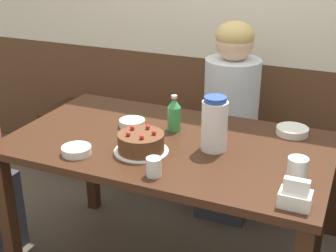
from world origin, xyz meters
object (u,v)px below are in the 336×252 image
object	(u,v)px
birthday_cake	(141,143)
bowl_soup_white	(292,131)
bowl_rice_small	(77,150)
napkin_holder	(295,196)
bowl_side_dish	(132,123)
water_pitcher	(215,124)
glass_tumbler_short	(297,170)
soju_bottle	(174,114)
person_teal_shirt	(230,126)
glass_water_tall	(154,167)
bench_seat	(220,164)

from	to	relation	value
birthday_cake	bowl_soup_white	distance (m)	0.72
birthday_cake	bowl_rice_small	xyz separation A→B (m)	(-0.24, -0.13, -0.02)
napkin_holder	bowl_rice_small	size ratio (longest dim) A/B	0.87
napkin_holder	bowl_side_dish	distance (m)	0.93
water_pitcher	bowl_soup_white	size ratio (longest dim) A/B	1.62
napkin_holder	bowl_side_dish	xyz separation A→B (m)	(-0.84, 0.40, -0.02)
bowl_rice_small	bowl_side_dish	bearing A→B (deg)	77.76
bowl_soup_white	glass_tumbler_short	bearing A→B (deg)	-78.41
soju_bottle	bowl_soup_white	bearing A→B (deg)	18.42
glass_tumbler_short	person_teal_shirt	world-z (taller)	person_teal_shirt
bowl_rice_small	person_teal_shirt	size ratio (longest dim) A/B	0.11
bowl_side_dish	person_teal_shirt	size ratio (longest dim) A/B	0.11
bowl_rice_small	bowl_side_dish	xyz separation A→B (m)	(0.08, 0.36, 0.00)
water_pitcher	soju_bottle	bearing A→B (deg)	152.82
soju_bottle	bowl_soup_white	distance (m)	0.56
birthday_cake	soju_bottle	bearing A→B (deg)	82.27
water_pitcher	bowl_soup_white	world-z (taller)	water_pitcher
soju_bottle	bowl_rice_small	bearing A→B (deg)	-124.55
soju_bottle	glass_water_tall	bearing A→B (deg)	-76.95
bowl_side_dish	glass_water_tall	bearing A→B (deg)	-52.72
soju_bottle	bowl_rice_small	world-z (taller)	soju_bottle
glass_tumbler_short	soju_bottle	bearing A→B (deg)	156.02
napkin_holder	glass_tumbler_short	xyz separation A→B (m)	(-0.02, 0.17, 0.01)
bowl_soup_white	person_teal_shirt	xyz separation A→B (m)	(-0.40, 0.37, -0.19)
bowl_rice_small	napkin_holder	bearing A→B (deg)	-2.59
birthday_cake	napkin_holder	size ratio (longest dim) A/B	2.15
glass_water_tall	glass_tumbler_short	distance (m)	0.54
glass_water_tall	person_teal_shirt	xyz separation A→B (m)	(0.02, 0.99, -0.21)
water_pitcher	person_teal_shirt	size ratio (longest dim) A/B	0.21
birthday_cake	glass_water_tall	bearing A→B (deg)	-50.56
bench_seat	person_teal_shirt	xyz separation A→B (m)	(0.10, -0.16, 0.34)
bench_seat	napkin_holder	world-z (taller)	napkin_holder
napkin_holder	glass_tumbler_short	world-z (taller)	napkin_holder
water_pitcher	bowl_rice_small	size ratio (longest dim) A/B	1.90
bench_seat	napkin_holder	xyz separation A→B (m)	(0.61, -1.15, 0.55)
birthday_cake	bowl_soup_white	world-z (taller)	birthday_cake
birthday_cake	napkin_holder	world-z (taller)	same
soju_bottle	napkin_holder	xyz separation A→B (m)	(0.64, -0.45, -0.04)
birthday_cake	bowl_rice_small	size ratio (longest dim) A/B	1.87
bowl_rice_small	bowl_side_dish	world-z (taller)	bowl_side_dish
soju_bottle	napkin_holder	world-z (taller)	soju_bottle
bowl_soup_white	bowl_side_dish	xyz separation A→B (m)	(-0.73, -0.22, 0.00)
bench_seat	person_teal_shirt	bearing A→B (deg)	-58.90
soju_bottle	person_teal_shirt	distance (m)	0.61
glass_tumbler_short	glass_water_tall	bearing A→B (deg)	-161.64
glass_tumbler_short	water_pitcher	bearing A→B (deg)	158.14
birthday_cake	person_teal_shirt	size ratio (longest dim) A/B	0.20
water_pitcher	napkin_holder	distance (m)	0.52
glass_tumbler_short	person_teal_shirt	size ratio (longest dim) A/B	0.09
bowl_side_dish	bowl_rice_small	bearing A→B (deg)	-102.24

